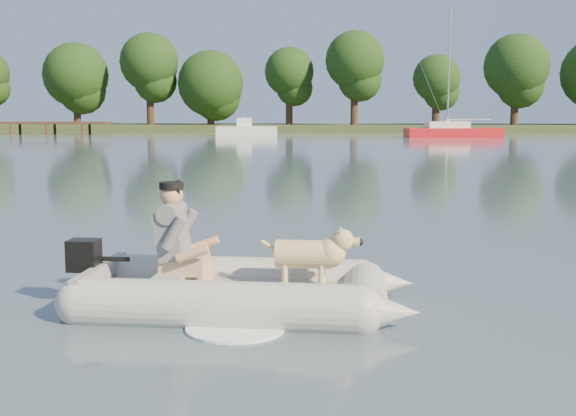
{
  "coord_description": "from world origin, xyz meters",
  "views": [
    {
      "loc": [
        0.25,
        -7.76,
        2.11
      ],
      "look_at": [
        -0.15,
        2.12,
        0.75
      ],
      "focal_mm": 45.0,
      "sensor_mm": 36.0,
      "label": 1
    }
  ],
  "objects_px": {
    "dinghy": "(240,251)",
    "sailboat": "(452,132)",
    "dock": "(4,128)",
    "motorboat": "(247,124)",
    "dog": "(304,259)",
    "man": "(174,232)"
  },
  "relations": [
    {
      "from": "dinghy",
      "to": "man",
      "type": "xyz_separation_m",
      "value": [
        -0.72,
        0.1,
        0.19
      ]
    },
    {
      "from": "dinghy",
      "to": "dock",
      "type": "bearing_deg",
      "value": 119.93
    },
    {
      "from": "dinghy",
      "to": "sailboat",
      "type": "height_order",
      "value": "sailboat"
    },
    {
      "from": "dinghy",
      "to": "dog",
      "type": "distance_m",
      "value": 0.68
    },
    {
      "from": "motorboat",
      "to": "sailboat",
      "type": "distance_m",
      "value": 15.62
    },
    {
      "from": "dock",
      "to": "motorboat",
      "type": "bearing_deg",
      "value": -9.54
    },
    {
      "from": "dinghy",
      "to": "motorboat",
      "type": "relative_size",
      "value": 0.95
    },
    {
      "from": "dock",
      "to": "motorboat",
      "type": "distance_m",
      "value": 21.09
    },
    {
      "from": "dock",
      "to": "sailboat",
      "type": "relative_size",
      "value": 1.87
    },
    {
      "from": "dinghy",
      "to": "sailboat",
      "type": "bearing_deg",
      "value": 80.94
    },
    {
      "from": "dock",
      "to": "motorboat",
      "type": "xyz_separation_m",
      "value": [
        20.79,
        -3.49,
        0.42
      ]
    },
    {
      "from": "man",
      "to": "dinghy",
      "type": "bearing_deg",
      "value": -4.24
    },
    {
      "from": "dock",
      "to": "sailboat",
      "type": "xyz_separation_m",
      "value": [
        36.27,
        -5.55,
        -0.1
      ]
    },
    {
      "from": "man",
      "to": "motorboat",
      "type": "distance_m",
      "value": 48.85
    },
    {
      "from": "dock",
      "to": "man",
      "type": "height_order",
      "value": "man"
    },
    {
      "from": "sailboat",
      "to": "dinghy",
      "type": "bearing_deg",
      "value": -108.62
    },
    {
      "from": "dock",
      "to": "sailboat",
      "type": "height_order",
      "value": "sailboat"
    },
    {
      "from": "dock",
      "to": "man",
      "type": "distance_m",
      "value": 57.74
    },
    {
      "from": "dinghy",
      "to": "dog",
      "type": "bearing_deg",
      "value": 4.57
    },
    {
      "from": "dog",
      "to": "motorboat",
      "type": "relative_size",
      "value": 0.2
    },
    {
      "from": "man",
      "to": "motorboat",
      "type": "xyz_separation_m",
      "value": [
        -3.93,
        48.69,
        0.14
      ]
    },
    {
      "from": "dinghy",
      "to": "man",
      "type": "bearing_deg",
      "value": 175.76
    }
  ]
}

